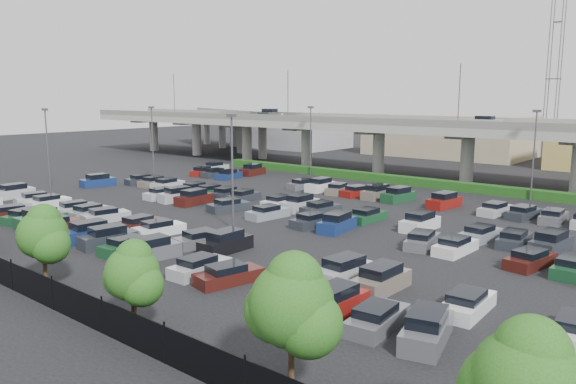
{
  "coord_description": "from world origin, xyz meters",
  "views": [
    {
      "loc": [
        35.31,
        -42.47,
        11.89
      ],
      "look_at": [
        -1.45,
        1.39,
        2.0
      ],
      "focal_mm": 35.0,
      "sensor_mm": 36.0,
      "label": 1
    }
  ],
  "objects": [
    {
      "name": "tree_row",
      "position": [
        0.7,
        -26.53,
        3.52
      ],
      "size": [
        65.07,
        3.66,
        5.94
      ],
      "color": "#332316",
      "rests_on": "ground"
    },
    {
      "name": "comm_tower",
      "position": [
        4.0,
        74.0,
        15.61
      ],
      "size": [
        2.4,
        2.4,
        30.0
      ],
      "color": "#525258",
      "rests_on": "ground"
    },
    {
      "name": "hedge",
      "position": [
        0.0,
        25.0,
        0.55
      ],
      "size": [
        66.0,
        1.6,
        1.1
      ],
      "primitive_type": "cube",
      "color": "#174012",
      "rests_on": "ground"
    },
    {
      "name": "on_ramp",
      "position": [
        -52.1,
        43.05,
        6.86
      ],
      "size": [
        50.93,
        30.13,
        8.8
      ],
      "color": "#9C9B93",
      "rests_on": "ground"
    },
    {
      "name": "light_poles",
      "position": [
        -4.13,
        2.0,
        6.24
      ],
      "size": [
        66.9,
        48.38,
        10.3
      ],
      "color": "#525258",
      "rests_on": "ground"
    },
    {
      "name": "ground",
      "position": [
        0.0,
        0.0,
        0.0
      ],
      "size": [
        280.0,
        280.0,
        0.0
      ],
      "primitive_type": "plane",
      "color": "black"
    },
    {
      "name": "overpass",
      "position": [
        -0.21,
        32.03,
        6.97
      ],
      "size": [
        150.0,
        13.0,
        15.8
      ],
      "color": "#9C9B93",
      "rests_on": "ground"
    },
    {
      "name": "parked_cars",
      "position": [
        -0.53,
        -3.26,
        0.61
      ],
      "size": [
        63.19,
        41.66,
        1.67
      ],
      "color": "black",
      "rests_on": "ground"
    },
    {
      "name": "fence",
      "position": [
        -0.05,
        -28.0,
        0.9
      ],
      "size": [
        70.0,
        0.1,
        2.0
      ],
      "color": "black",
      "rests_on": "ground"
    }
  ]
}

